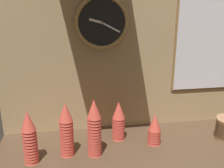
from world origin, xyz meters
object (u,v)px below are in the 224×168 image
at_px(cup_stack_center_right, 155,129).
at_px(cup_stack_far_left, 29,137).
at_px(cup_stack_center, 119,121).
at_px(wall_clock, 102,22).
at_px(menu_board, 209,43).
at_px(cup_stack_left, 66,129).
at_px(cup_stack_center_left, 94,128).

bearing_deg(cup_stack_center_right, cup_stack_far_left, -173.29).
height_order(cup_stack_center, wall_clock, wall_clock).
bearing_deg(cup_stack_center_right, wall_clock, 140.56).
relative_size(cup_stack_center, menu_board, 0.39).
distance_m(cup_stack_center, cup_stack_far_left, 0.52).
relative_size(cup_stack_far_left, wall_clock, 0.95).
xyz_separation_m(cup_stack_center_right, cup_stack_center, (-0.19, 0.09, 0.03)).
distance_m(cup_stack_center_right, wall_clock, 0.68).
relative_size(wall_clock, menu_board, 0.50).
distance_m(cup_stack_left, wall_clock, 0.62).
bearing_deg(cup_stack_center_right, cup_stack_center, 156.19).
bearing_deg(cup_stack_far_left, cup_stack_left, 12.76).
distance_m(cup_stack_left, cup_stack_center_right, 0.50).
xyz_separation_m(cup_stack_center_left, cup_stack_far_left, (-0.33, -0.02, -0.02)).
xyz_separation_m(cup_stack_center_left, cup_stack_center, (0.16, 0.15, -0.04)).
bearing_deg(menu_board, cup_stack_center_left, -158.52).
relative_size(cup_stack_far_left, menu_board, 0.47).
bearing_deg(cup_stack_center, menu_board, 13.94).
height_order(wall_clock, menu_board, menu_board).
xyz_separation_m(cup_stack_left, menu_board, (0.89, 0.27, 0.38)).
bearing_deg(menu_board, wall_clock, -179.24).
xyz_separation_m(cup_stack_left, cup_stack_center_left, (0.15, -0.02, 0.01)).
height_order(cup_stack_left, menu_board, menu_board).
xyz_separation_m(cup_stack_left, cup_stack_center, (0.30, 0.12, -0.03)).
distance_m(cup_stack_left, cup_stack_center_left, 0.15).
bearing_deg(cup_stack_far_left, menu_board, 16.18).
bearing_deg(menu_board, cup_stack_far_left, -163.82).
bearing_deg(menu_board, cup_stack_center, -166.06).
distance_m(cup_stack_left, cup_stack_center, 0.33).
relative_size(cup_stack_center_right, cup_stack_far_left, 0.65).
xyz_separation_m(cup_stack_center_right, menu_board, (0.39, 0.23, 0.44)).
bearing_deg(cup_stack_left, menu_board, 16.88).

